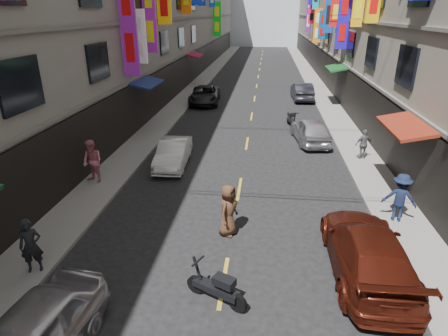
% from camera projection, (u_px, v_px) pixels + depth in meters
% --- Properties ---
extents(sidewalk_left, '(2.00, 90.00, 0.12)m').
position_uv_depth(sidewalk_left, '(198.00, 84.00, 38.56)').
color(sidewalk_left, slate).
rests_on(sidewalk_left, ground).
extents(sidewalk_right, '(2.00, 90.00, 0.12)m').
position_uv_depth(sidewalk_right, '(317.00, 87.00, 37.33)').
color(sidewalk_right, slate).
rests_on(sidewalk_right, ground).
extents(street_awnings, '(13.99, 35.20, 0.41)m').
position_uv_depth(street_awnings, '(229.00, 84.00, 22.27)').
color(street_awnings, '#12441F').
rests_on(street_awnings, ground).
extents(lane_markings, '(0.12, 80.20, 0.01)m').
position_uv_depth(lane_markings, '(256.00, 92.00, 35.21)').
color(lane_markings, gold).
rests_on(lane_markings, ground).
extents(scooter_crossing, '(1.67, 0.93, 1.14)m').
position_uv_depth(scooter_crossing, '(217.00, 288.00, 9.58)').
color(scooter_crossing, black).
rests_on(scooter_crossing, ground).
extents(scooter_far_right, '(0.68, 1.78, 1.14)m').
position_uv_depth(scooter_far_right, '(292.00, 120.00, 24.40)').
color(scooter_far_right, black).
rests_on(scooter_far_right, ground).
extents(car_left_mid, '(1.53, 3.90, 1.26)m').
position_uv_depth(car_left_mid, '(173.00, 153.00, 18.17)').
color(car_left_mid, white).
rests_on(car_left_mid, ground).
extents(car_left_far, '(2.62, 5.12, 1.38)m').
position_uv_depth(car_left_far, '(205.00, 95.00, 30.53)').
color(car_left_far, black).
rests_on(car_left_far, ground).
extents(car_right_near, '(2.10, 5.08, 1.47)m').
position_uv_depth(car_right_near, '(367.00, 251.00, 10.57)').
color(car_right_near, '#51180E').
rests_on(car_right_near, ground).
extents(car_right_mid, '(2.25, 4.37, 1.42)m').
position_uv_depth(car_right_mid, '(310.00, 130.00, 21.38)').
color(car_right_mid, silver).
rests_on(car_right_mid, ground).
extents(car_right_far, '(1.74, 4.45, 1.44)m').
position_uv_depth(car_right_far, '(302.00, 91.00, 31.79)').
color(car_right_far, '#25252C').
rests_on(car_right_far, ground).
extents(pedestrian_lnear, '(0.77, 0.74, 1.64)m').
position_uv_depth(pedestrian_lnear, '(31.00, 246.00, 10.45)').
color(pedestrian_lnear, black).
rests_on(pedestrian_lnear, sidewalk_left).
extents(pedestrian_lfar, '(1.10, 0.96, 1.90)m').
position_uv_depth(pedestrian_lfar, '(92.00, 162.00, 15.96)').
color(pedestrian_lfar, '#D3707E').
rests_on(pedestrian_lfar, sidewalk_left).
extents(pedestrian_rnear, '(1.26, 0.89, 1.76)m').
position_uv_depth(pedestrian_rnear, '(400.00, 197.00, 13.03)').
color(pedestrian_rnear, '#131B35').
rests_on(pedestrian_rnear, sidewalk_right).
extents(pedestrian_rfar, '(1.00, 0.76, 1.52)m').
position_uv_depth(pedestrian_rfar, '(364.00, 144.00, 18.64)').
color(pedestrian_rfar, '#5B5C5E').
rests_on(pedestrian_rfar, sidewalk_right).
extents(pedestrian_crossing, '(0.90, 1.05, 1.82)m').
position_uv_depth(pedestrian_crossing, '(228.00, 210.00, 12.38)').
color(pedestrian_crossing, '#492D1D').
rests_on(pedestrian_crossing, ground).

